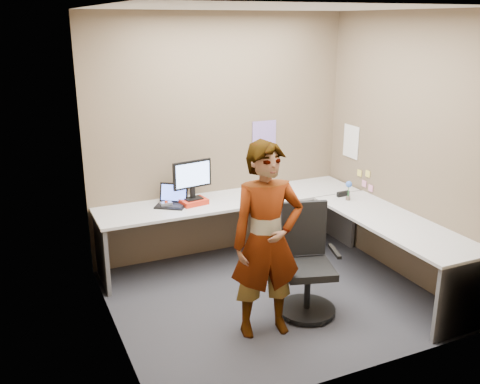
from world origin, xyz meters
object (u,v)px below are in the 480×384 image
person (267,241)px  monitor (192,177)px  desk (292,222)px  office_chair (306,270)px

person → monitor: bearing=103.2°
desk → office_chair: (-0.25, -0.71, -0.18)m
monitor → person: size_ratio=0.26×
desk → person: 1.17m
monitor → office_chair: monitor is taller
monitor → person: 1.49m
desk → monitor: size_ratio=6.79×
office_chair → person: person is taller
monitor → office_chair: (0.62, -1.32, -0.62)m
office_chair → person: size_ratio=0.59×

